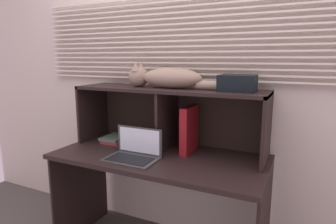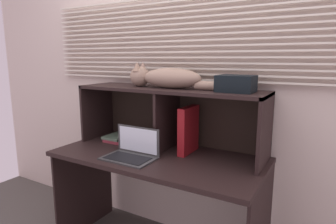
% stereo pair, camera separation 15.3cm
% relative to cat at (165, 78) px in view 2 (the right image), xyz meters
% --- Properties ---
extents(back_panel_with_blinds, '(4.40, 0.08, 2.50)m').
position_rel_cat_xyz_m(back_panel_with_blinds, '(0.02, 0.23, -0.01)').
color(back_panel_with_blinds, beige).
rests_on(back_panel_with_blinds, ground).
extents(desk, '(1.41, 0.67, 0.76)m').
position_rel_cat_xyz_m(desk, '(0.02, -0.15, -0.66)').
color(desk, black).
rests_on(desk, ground).
extents(hutch_shelf_unit, '(1.35, 0.36, 0.44)m').
position_rel_cat_xyz_m(hutch_shelf_unit, '(0.02, 0.03, -0.20)').
color(hutch_shelf_unit, black).
rests_on(hutch_shelf_unit, desk).
extents(cat, '(0.74, 0.17, 0.18)m').
position_rel_cat_xyz_m(cat, '(0.00, 0.00, 0.00)').
color(cat, gray).
rests_on(cat, hutch_shelf_unit).
extents(laptop, '(0.33, 0.22, 0.19)m').
position_rel_cat_xyz_m(laptop, '(-0.09, -0.28, -0.47)').
color(laptop, '#373737').
rests_on(laptop, desk).
extents(binder_upright, '(0.05, 0.23, 0.32)m').
position_rel_cat_xyz_m(binder_upright, '(0.18, -0.00, -0.35)').
color(binder_upright, maroon).
rests_on(binder_upright, desk).
extents(book_stack, '(0.17, 0.22, 0.04)m').
position_rel_cat_xyz_m(book_stack, '(-0.43, -0.01, -0.49)').
color(book_stack, maroon).
rests_on(book_stack, desk).
extents(storage_box, '(0.22, 0.17, 0.10)m').
position_rel_cat_xyz_m(storage_box, '(0.50, -0.00, -0.02)').
color(storage_box, black).
rests_on(storage_box, hutch_shelf_unit).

